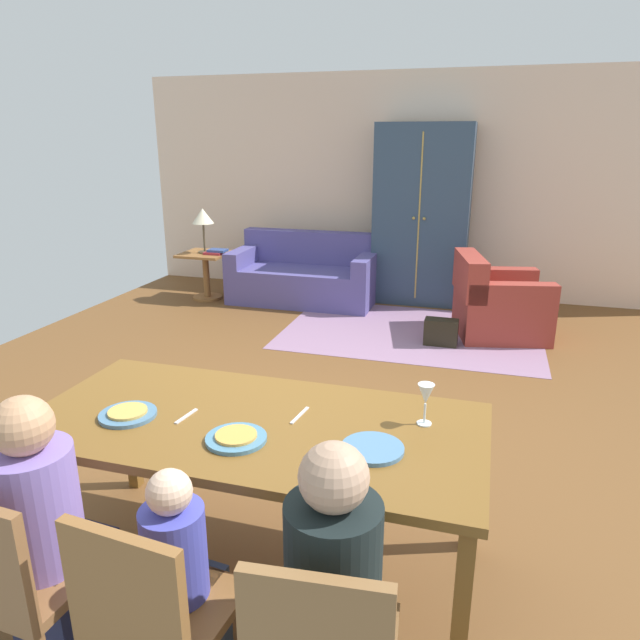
{
  "coord_description": "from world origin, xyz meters",
  "views": [
    {
      "loc": [
        1.01,
        -3.52,
        1.94
      ],
      "look_at": [
        0.03,
        -0.23,
        0.85
      ],
      "focal_mm": 32.41,
      "sensor_mm": 36.0,
      "label": 1
    }
  ],
  "objects_px": {
    "person_man": "(51,540)",
    "handbag": "(441,332)",
    "plate_near_child": "(236,439)",
    "armchair": "(496,304)",
    "side_table": "(206,269)",
    "dining_chair_child": "(153,613)",
    "armoire": "(422,215)",
    "book_lower": "(214,253)",
    "couch": "(305,277)",
    "wine_glass": "(426,396)",
    "plate_near_man": "(128,415)",
    "book_upper": "(218,250)",
    "plate_near_woman": "(372,449)",
    "table_lamp": "(203,218)",
    "dining_chair_man": "(14,578)",
    "dining_table": "(254,434)",
    "person_woman": "(334,605)",
    "person_child": "(184,591)"
  },
  "relations": [
    {
      "from": "plate_near_child",
      "to": "handbag",
      "type": "xyz_separation_m",
      "value": [
        0.54,
        3.51,
        -0.64
      ]
    },
    {
      "from": "wine_glass",
      "to": "book_lower",
      "type": "distance_m",
      "value": 5.01
    },
    {
      "from": "person_child",
      "to": "dining_chair_man",
      "type": "bearing_deg",
      "value": -163.01
    },
    {
      "from": "person_child",
      "to": "handbag",
      "type": "distance_m",
      "value": 4.04
    },
    {
      "from": "person_woman",
      "to": "book_upper",
      "type": "height_order",
      "value": "person_woman"
    },
    {
      "from": "plate_near_man",
      "to": "table_lamp",
      "type": "relative_size",
      "value": 0.46
    },
    {
      "from": "side_table",
      "to": "armoire",
      "type": "bearing_deg",
      "value": 14.45
    },
    {
      "from": "plate_near_woman",
      "to": "book_lower",
      "type": "height_order",
      "value": "plate_near_woman"
    },
    {
      "from": "plate_near_woman",
      "to": "book_upper",
      "type": "bearing_deg",
      "value": 122.88
    },
    {
      "from": "dining_table",
      "to": "handbag",
      "type": "relative_size",
      "value": 6.22
    },
    {
      "from": "person_man",
      "to": "side_table",
      "type": "bearing_deg",
      "value": 111.04
    },
    {
      "from": "dining_chair_child",
      "to": "armoire",
      "type": "relative_size",
      "value": 0.41
    },
    {
      "from": "dining_table",
      "to": "handbag",
      "type": "height_order",
      "value": "dining_table"
    },
    {
      "from": "plate_near_woman",
      "to": "book_upper",
      "type": "relative_size",
      "value": 1.14
    },
    {
      "from": "dining_table",
      "to": "armchair",
      "type": "bearing_deg",
      "value": 74.75
    },
    {
      "from": "plate_near_woman",
      "to": "side_table",
      "type": "relative_size",
      "value": 0.43
    },
    {
      "from": "person_man",
      "to": "handbag",
      "type": "bearing_deg",
      "value": 74.72
    },
    {
      "from": "couch",
      "to": "table_lamp",
      "type": "bearing_deg",
      "value": -167.89
    },
    {
      "from": "side_table",
      "to": "couch",
      "type": "bearing_deg",
      "value": 12.11
    },
    {
      "from": "plate_near_child",
      "to": "wine_glass",
      "type": "relative_size",
      "value": 1.34
    },
    {
      "from": "wine_glass",
      "to": "dining_chair_man",
      "type": "relative_size",
      "value": 0.21
    },
    {
      "from": "plate_near_man",
      "to": "armoire",
      "type": "bearing_deg",
      "value": 82.37
    },
    {
      "from": "dining_chair_man",
      "to": "person_child",
      "type": "bearing_deg",
      "value": 16.99
    },
    {
      "from": "armoire",
      "to": "table_lamp",
      "type": "relative_size",
      "value": 3.89
    },
    {
      "from": "armoire",
      "to": "person_man",
      "type": "bearing_deg",
      "value": -96.87
    },
    {
      "from": "wine_glass",
      "to": "handbag",
      "type": "bearing_deg",
      "value": 93.15
    },
    {
      "from": "wine_glass",
      "to": "book_upper",
      "type": "distance_m",
      "value": 5.01
    },
    {
      "from": "plate_near_woman",
      "to": "person_man",
      "type": "distance_m",
      "value": 1.25
    },
    {
      "from": "couch",
      "to": "armoire",
      "type": "relative_size",
      "value": 0.83
    },
    {
      "from": "dining_table",
      "to": "dining_chair_man",
      "type": "distance_m",
      "value": 1.02
    },
    {
      "from": "wine_glass",
      "to": "book_upper",
      "type": "xyz_separation_m",
      "value": [
        -2.96,
        4.03,
        -0.27
      ]
    },
    {
      "from": "dining_chair_man",
      "to": "armoire",
      "type": "distance_m",
      "value": 5.78
    },
    {
      "from": "couch",
      "to": "handbag",
      "type": "bearing_deg",
      "value": -33.28
    },
    {
      "from": "plate_near_man",
      "to": "book_upper",
      "type": "relative_size",
      "value": 1.14
    },
    {
      "from": "dining_chair_child",
      "to": "plate_near_man",
      "type": "bearing_deg",
      "value": 127.28
    },
    {
      "from": "book_lower",
      "to": "handbag",
      "type": "relative_size",
      "value": 0.69
    },
    {
      "from": "person_woman",
      "to": "side_table",
      "type": "relative_size",
      "value": 1.91
    },
    {
      "from": "table_lamp",
      "to": "handbag",
      "type": "relative_size",
      "value": 1.69
    },
    {
      "from": "armchair",
      "to": "side_table",
      "type": "distance_m",
      "value": 3.49
    },
    {
      "from": "dining_table",
      "to": "book_lower",
      "type": "distance_m",
      "value": 4.77
    },
    {
      "from": "plate_near_woman",
      "to": "book_lower",
      "type": "relative_size",
      "value": 1.14
    },
    {
      "from": "plate_near_child",
      "to": "dining_chair_man",
      "type": "xyz_separation_m",
      "value": [
        -0.55,
        -0.65,
        -0.28
      ]
    },
    {
      "from": "dining_chair_man",
      "to": "side_table",
      "type": "xyz_separation_m",
      "value": [
        -1.87,
        5.06,
        -0.11
      ]
    },
    {
      "from": "wine_glass",
      "to": "dining_chair_child",
      "type": "height_order",
      "value": "wine_glass"
    },
    {
      "from": "dining_chair_man",
      "to": "side_table",
      "type": "bearing_deg",
      "value": 110.3
    },
    {
      "from": "dining_chair_child",
      "to": "book_lower",
      "type": "distance_m",
      "value": 5.5
    },
    {
      "from": "dining_chair_man",
      "to": "armchair",
      "type": "relative_size",
      "value": 0.85
    },
    {
      "from": "dining_chair_child",
      "to": "table_lamp",
      "type": "bearing_deg",
      "value": 115.53
    },
    {
      "from": "armoire",
      "to": "side_table",
      "type": "height_order",
      "value": "armoire"
    },
    {
      "from": "plate_near_child",
      "to": "plate_near_woman",
      "type": "height_order",
      "value": "same"
    }
  ]
}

